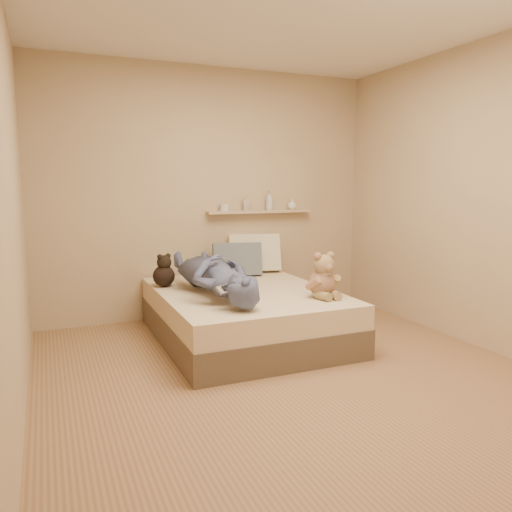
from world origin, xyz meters
name	(u,v)px	position (x,y,z in m)	size (l,w,h in m)	color
room	(292,199)	(0.00, 0.00, 1.30)	(3.80, 3.80, 3.80)	#936F4C
bed	(244,314)	(0.00, 0.93, 0.22)	(1.50, 1.90, 0.45)	brown
game_console	(227,289)	(-0.37, 0.34, 0.61)	(0.19, 0.14, 0.06)	#B2B4B9
teddy_bear	(323,279)	(0.51, 0.40, 0.61)	(0.32, 0.31, 0.39)	#9A6D54
dark_plush	(164,273)	(-0.63, 1.36, 0.58)	(0.20, 0.20, 0.31)	black
pillow_cream	(254,254)	(0.45, 1.76, 0.65)	(0.55, 0.16, 0.40)	beige
pillow_grey	(237,260)	(0.20, 1.62, 0.62)	(0.50, 0.14, 0.34)	slate
person	(214,274)	(-0.29, 0.88, 0.63)	(0.55, 1.51, 0.36)	#444B6B
wall_shelf	(260,212)	(0.55, 1.84, 1.10)	(1.20, 0.12, 0.03)	tan
shelf_bottles	(264,203)	(0.60, 1.84, 1.19)	(0.91, 0.12, 0.21)	silver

